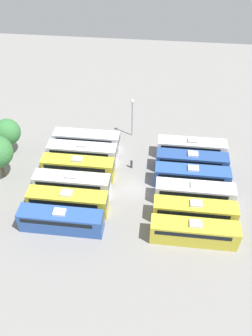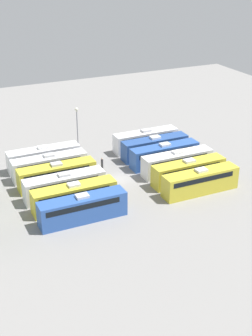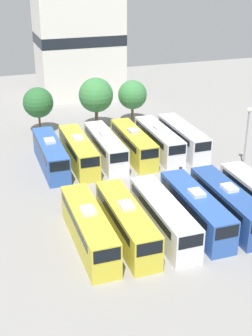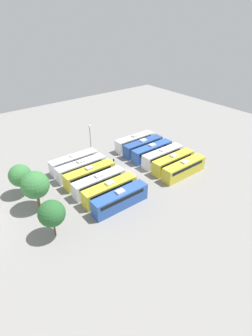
{
  "view_description": "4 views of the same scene",
  "coord_description": "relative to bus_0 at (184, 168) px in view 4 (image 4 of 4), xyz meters",
  "views": [
    {
      "loc": [
        -35.12,
        -2.88,
        36.74
      ],
      "look_at": [
        1.27,
        1.32,
        2.94
      ],
      "focal_mm": 35.0,
      "sensor_mm": 36.0,
      "label": 1
    },
    {
      "loc": [
        -57.62,
        25.66,
        31.35
      ],
      "look_at": [
        -0.17,
        -1.1,
        1.72
      ],
      "focal_mm": 50.0,
      "sensor_mm": 36.0,
      "label": 2
    },
    {
      "loc": [
        -16.91,
        -43.17,
        23.61
      ],
      "look_at": [
        -1.87,
        0.99,
        2.33
      ],
      "focal_mm": 50.0,
      "sensor_mm": 36.0,
      "label": 3
    },
    {
      "loc": [
        -39.74,
        31.76,
        31.46
      ],
      "look_at": [
        -1.54,
        1.95,
        2.43
      ],
      "focal_mm": 28.0,
      "sensor_mm": 36.0,
      "label": 4
    }
  ],
  "objects": [
    {
      "name": "bus_10",
      "position": [
        14.03,
        17.81,
        0.0
      ],
      "size": [
        2.55,
        11.39,
        3.66
      ],
      "color": "white",
      "rests_on": "ground_plane"
    },
    {
      "name": "worker_person",
      "position": [
        13.32,
        9.51,
        -0.99
      ],
      "size": [
        0.36,
        0.36,
        1.78
      ],
      "color": "#333338",
      "rests_on": "ground_plane"
    },
    {
      "name": "light_pole",
      "position": [
        22.18,
        10.33,
        3.33
      ],
      "size": [
        0.6,
        0.6,
        7.55
      ],
      "color": "gray",
      "rests_on": "ground_plane"
    },
    {
      "name": "bus_7",
      "position": [
        3.31,
        17.6,
        0.0
      ],
      "size": [
        2.55,
        11.39,
        3.66
      ],
      "color": "gold",
      "rests_on": "ground_plane"
    },
    {
      "name": "bus_3",
      "position": [
        10.42,
        -0.06,
        0.0
      ],
      "size": [
        2.55,
        11.39,
        3.66
      ],
      "color": "#2D56A8",
      "rests_on": "ground_plane"
    },
    {
      "name": "bus_5",
      "position": [
        17.29,
        -0.21,
        0.0
      ],
      "size": [
        2.55,
        11.39,
        3.66
      ],
      "color": "white",
      "rests_on": "ground_plane"
    },
    {
      "name": "tree_1",
      "position": [
        8.96,
        29.66,
        3.22
      ],
      "size": [
        5.04,
        5.04,
        7.58
      ],
      "color": "brown",
      "rests_on": "ground_plane"
    },
    {
      "name": "bus_6",
      "position": [
        -0.12,
        17.68,
        0.0
      ],
      "size": [
        2.55,
        11.39,
        3.66
      ],
      "color": "#2D56A8",
      "rests_on": "ground_plane"
    },
    {
      "name": "bus_0",
      "position": [
        0.0,
        0.0,
        0.0
      ],
      "size": [
        2.55,
        11.39,
        3.66
      ],
      "color": "gold",
      "rests_on": "ground_plane"
    },
    {
      "name": "bus_2",
      "position": [
        6.97,
        -0.34,
        0.0
      ],
      "size": [
        2.55,
        11.39,
        3.66
      ],
      "color": "silver",
      "rests_on": "ground_plane"
    },
    {
      "name": "bus_4",
      "position": [
        13.81,
        -0.12,
        0.0
      ],
      "size": [
        2.55,
        11.39,
        3.66
      ],
      "color": "#284C93",
      "rests_on": "ground_plane"
    },
    {
      "name": "bus_11",
      "position": [
        17.42,
        17.75,
        0.0
      ],
      "size": [
        2.55,
        11.39,
        3.66
      ],
      "color": "silver",
      "rests_on": "ground_plane"
    },
    {
      "name": "bus_1",
      "position": [
        3.44,
        -0.2,
        0.0
      ],
      "size": [
        2.55,
        11.39,
        3.66
      ],
      "color": "gold",
      "rests_on": "ground_plane"
    },
    {
      "name": "tree_2",
      "position": [
        14.88,
        30.43,
        2.55
      ],
      "size": [
        4.38,
        4.38,
        6.57
      ],
      "color": "brown",
      "rests_on": "ground_plane"
    },
    {
      "name": "bus_8",
      "position": [
        6.78,
        17.82,
        0.0
      ],
      "size": [
        2.55,
        11.39,
        3.66
      ],
      "color": "silver",
      "rests_on": "ground_plane"
    },
    {
      "name": "ground_plane",
      "position": [
        8.65,
        8.7,
        -1.81
      ],
      "size": [
        118.53,
        118.53,
        0.0
      ],
      "primitive_type": "plane",
      "color": "gray"
    },
    {
      "name": "tree_0",
      "position": [
        0.62,
        30.37,
        2.72
      ],
      "size": [
        4.32,
        4.32,
        6.7
      ],
      "color": "brown",
      "rests_on": "ground_plane"
    },
    {
      "name": "bus_9",
      "position": [
        10.5,
        17.73,
        0.0
      ],
      "size": [
        2.55,
        11.39,
        3.66
      ],
      "color": "gold",
      "rests_on": "ground_plane"
    }
  ]
}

